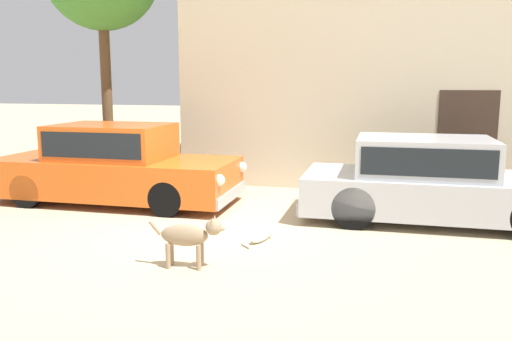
{
  "coord_description": "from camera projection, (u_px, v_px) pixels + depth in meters",
  "views": [
    {
      "loc": [
        2.86,
        -7.49,
        2.25
      ],
      "look_at": [
        0.87,
        0.2,
        0.9
      ],
      "focal_mm": 36.53,
      "sensor_mm": 36.0,
      "label": 1
    }
  ],
  "objects": [
    {
      "name": "parked_sedan_second",
      "position": [
        431.0,
        179.0,
        8.47
      ],
      "size": [
        4.41,
        1.84,
        1.37
      ],
      "rotation": [
        0.0,
        0.0,
        0.01
      ],
      "color": "#B2B5BA",
      "rests_on": "ground_plane"
    },
    {
      "name": "parked_sedan_nearest",
      "position": [
        115.0,
        164.0,
        9.8
      ],
      "size": [
        4.7,
        1.83,
        1.48
      ],
      "rotation": [
        0.0,
        0.0,
        0.01
      ],
      "color": "#D15619",
      "rests_on": "ground_plane"
    },
    {
      "name": "ground_plane",
      "position": [
        200.0,
        226.0,
        8.24
      ],
      "size": [
        80.0,
        80.0,
        0.0
      ],
      "primitive_type": "plane",
      "color": "tan"
    },
    {
      "name": "stray_cat",
      "position": [
        261.0,
        237.0,
        7.43
      ],
      "size": [
        0.37,
        0.63,
        0.15
      ],
      "rotation": [
        0.0,
        0.0,
        1.18
      ],
      "color": "beige",
      "rests_on": "ground_plane"
    },
    {
      "name": "stray_dog_spotted",
      "position": [
        191.0,
        235.0,
        6.33
      ],
      "size": [
        0.98,
        0.26,
        0.66
      ],
      "rotation": [
        0.0,
        0.0,
        0.1
      ],
      "color": "#997F60",
      "rests_on": "ground_plane"
    }
  ]
}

